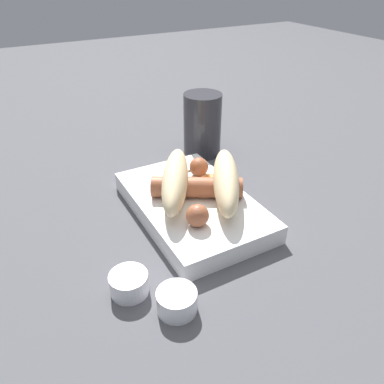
{
  "coord_description": "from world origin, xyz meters",
  "views": [
    {
      "loc": [
        0.43,
        -0.23,
        0.35
      ],
      "look_at": [
        0.0,
        0.0,
        0.04
      ],
      "focal_mm": 35.0,
      "sensor_mm": 36.0,
      "label": 1
    }
  ],
  "objects": [
    {
      "name": "condiment_cup_near",
      "position": [
        0.11,
        -0.15,
        0.01
      ],
      "size": [
        0.05,
        0.05,
        0.03
      ],
      "color": "white",
      "rests_on": "ground_plane"
    },
    {
      "name": "ground_plane",
      "position": [
        0.0,
        0.0,
        0.0
      ],
      "size": [
        3.0,
        3.0,
        0.0
      ],
      "primitive_type": "plane",
      "color": "#4C4C51"
    },
    {
      "name": "drink_glass",
      "position": [
        -0.18,
        0.12,
        0.06
      ],
      "size": [
        0.08,
        0.08,
        0.13
      ],
      "color": "#333338",
      "rests_on": "ground_plane"
    },
    {
      "name": "sausage",
      "position": [
        0.0,
        0.01,
        0.05
      ],
      "size": [
        0.15,
        0.14,
        0.03
      ],
      "color": "#9E5638",
      "rests_on": "food_tray"
    },
    {
      "name": "pickled_veggies",
      "position": [
        -0.04,
        0.04,
        0.03
      ],
      "size": [
        0.07,
        0.08,
        0.0
      ],
      "color": "orange",
      "rests_on": "food_tray"
    },
    {
      "name": "bread_roll",
      "position": [
        0.0,
        0.01,
        0.06
      ],
      "size": [
        0.21,
        0.19,
        0.06
      ],
      "color": "beige",
      "rests_on": "food_tray"
    },
    {
      "name": "food_tray",
      "position": [
        0.0,
        0.0,
        0.02
      ],
      "size": [
        0.26,
        0.16,
        0.03
      ],
      "color": "white",
      "rests_on": "ground_plane"
    },
    {
      "name": "condiment_cup_far",
      "position": [
        0.16,
        -0.11,
        0.01
      ],
      "size": [
        0.05,
        0.05,
        0.03
      ],
      "color": "white",
      "rests_on": "ground_plane"
    }
  ]
}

